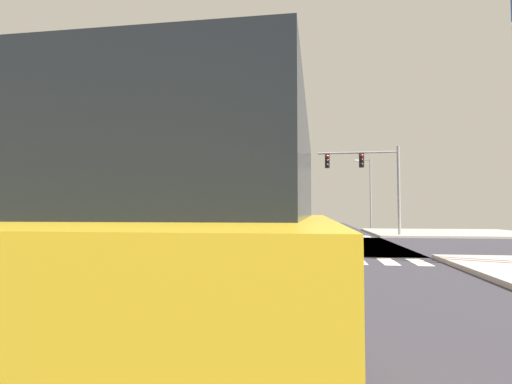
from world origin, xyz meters
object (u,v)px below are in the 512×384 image
Objects in this scene: sedan_farside_2 at (260,216)px; street_lamp at (368,186)px; sedan_nearside_1 at (241,218)px; box_truck_trailing_2 at (273,204)px; traffic_signal_mast at (366,170)px; bank_building at (84,209)px; suv_crossing_1 at (196,247)px; box_truck_leading_1 at (252,205)px.

street_lamp is at bearing 132.22° from sedan_farside_2.
box_truck_trailing_2 is at bearing -133.19° from sedan_nearside_1.
traffic_signal_mast is 0.88× the size of street_lamp.
street_lamp reaches higher than sedan_nearside_1.
sedan_farside_2 is (14.56, 19.97, -0.90)m from bank_building.
sedan_farside_2 is (-11.34, 27.37, -3.49)m from traffic_signal_mast.
traffic_signal_mast is at bearing 131.43° from sedan_nearside_1.
sedan_nearside_1 is at bearing 20.51° from bank_building.
bank_building is 3.74× the size of sedan_nearside_1.
bank_building reaches higher than suv_crossing_1.
sedan_nearside_1 is at bearing -179.20° from street_lamp.
street_lamp is 0.98× the size of box_truck_trailing_2.
box_truck_leading_1 reaches higher than suv_crossing_1.
suv_crossing_1 is 0.64× the size of box_truck_leading_1.
street_lamp is at bearing -179.20° from sedan_nearside_1.
traffic_signal_mast is at bearing -97.29° from street_lamp.
traffic_signal_mast is 27.06m from bank_building.
suv_crossing_1 is at bearing -98.73° from street_lamp.
box_truck_leading_1 is (-0.00, 7.37, 1.45)m from sedan_nearside_1.
box_truck_trailing_2 reaches higher than sedan_nearside_1.
sedan_nearside_1 is 39.57m from suv_crossing_1.
suv_crossing_1 is (7.00, -53.46, 0.28)m from sedan_farside_2.
sedan_nearside_1 is at bearing 46.81° from box_truck_trailing_2.
sedan_nearside_1 is (-11.34, 12.85, -3.49)m from traffic_signal_mast.
bank_building is 2.24× the size of box_truck_trailing_2.
suv_crossing_1 is 0.64× the size of box_truck_trailing_2.
bank_building is (-25.90, 7.41, -2.58)m from traffic_signal_mast.
traffic_signal_mast is 17.49m from sedan_nearside_1.
box_truck_leading_1 is at bearing 119.28° from traffic_signal_mast.
sedan_nearside_1 is at bearing 100.19° from suv_crossing_1.
sedan_nearside_1 is at bearing 131.43° from traffic_signal_mast.
sedan_nearside_1 is 14.52m from sedan_farside_2.
box_truck_trailing_2 is at bearing 163.24° from street_lamp.
box_truck_leading_1 is at bearing 90.00° from sedan_farside_2.
traffic_signal_mast reaches higher than bank_building.
box_truck_leading_1 is (14.56, 12.82, 0.54)m from bank_building.
sedan_farside_2 is 53.92m from suv_crossing_1.
street_lamp reaches higher than bank_building.
box_truck_leading_1 is 1.00× the size of box_truck_trailing_2.
bank_building is at bearing -168.46° from street_lamp.
traffic_signal_mast is at bearing -15.96° from bank_building.
bank_building is 3.74× the size of sedan_farside_2.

